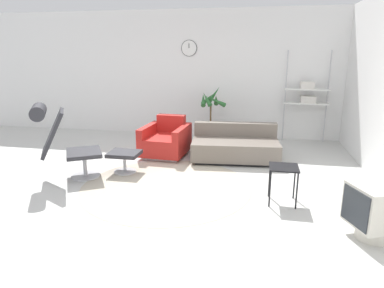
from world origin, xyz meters
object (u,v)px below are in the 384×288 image
Objects in this scene: lounge_chair at (59,135)px; shelf_unit at (307,94)px; couch_low at (235,147)px; potted_plant at (211,118)px; crt_television at (376,210)px; ottoman at (124,157)px; side_table at (284,172)px; armchair_red at (166,141)px.

lounge_chair is 4.92m from shelf_unit.
couch_low is 0.83× the size of shelf_unit.
potted_plant is at bearing -67.53° from couch_low.
ottoman is at bearing 44.50° from crt_television.
couch_low is at bearing 112.56° from side_table.
armchair_red is 1.39m from potted_plant.
couch_low is (2.50, 1.55, -0.47)m from lounge_chair.
side_table reaches higher than ottoman.
ottoman is 3.61m from crt_television.
couch_low is 2.97m from crt_television.
lounge_chair is at bearing 26.58° from couch_low.
shelf_unit is (-0.25, 3.98, 0.71)m from crt_television.
side_table is 1.15m from crt_television.
couch_low is at bearing 10.77° from crt_television.
armchair_red is (1.21, 1.55, -0.44)m from lounge_chair.
shelf_unit is at bearing -18.56° from crt_television.
potted_plant reaches higher than ottoman.
ottoman is 0.51× the size of armchair_red.
shelf_unit reaches higher than couch_low.
lounge_chair is 0.97× the size of potted_plant.
couch_low is at bearing -62.36° from potted_plant.
couch_low is 2.17m from shelf_unit.
shelf_unit is (3.06, 2.55, 0.78)m from ottoman.
ottoman is 0.30× the size of couch_low.
crt_television is (3.31, -1.43, 0.07)m from ottoman.
couch_low is 2.57× the size of crt_television.
armchair_red is 1.30m from couch_low.
ottoman is 0.25× the size of shelf_unit.
lounge_chair is 3.33m from potted_plant.
armchair_red reaches higher than ottoman.
armchair_red is at bearing 27.24° from crt_television.
potted_plant is 2.07m from shelf_unit.
ottoman is 2.52m from potted_plant.
crt_television is at bearing 143.18° from armchair_red.
crt_television reaches higher than ottoman.
shelf_unit reaches higher than crt_television.
lounge_chair is 3.26m from side_table.
shelf_unit reaches higher than lounge_chair.
potted_plant is (-1.36, 2.96, 0.10)m from side_table.
couch_low is at bearing 32.18° from ottoman.
couch_low is at bearing -132.62° from shelf_unit.
shelf_unit is at bearing 8.24° from potted_plant.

